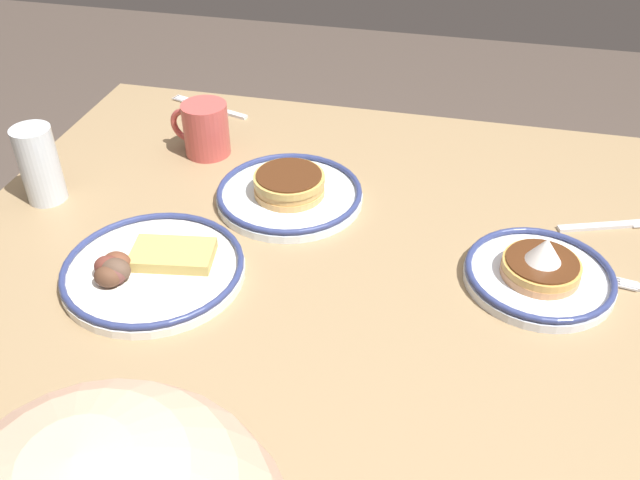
# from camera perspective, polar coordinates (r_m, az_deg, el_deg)

# --- Properties ---
(dining_table) EXTENTS (1.32, 0.95, 0.75)m
(dining_table) POSITION_cam_1_polar(r_m,az_deg,el_deg) (1.14, 3.62, -3.60)
(dining_table) COLOR #947954
(dining_table) RESTS_ON ground_plane
(plate_near_main) EXTENTS (0.25, 0.25, 0.05)m
(plate_near_main) POSITION_cam_1_polar(r_m,az_deg,el_deg) (1.19, -2.55, 4.03)
(plate_near_main) COLOR white
(plate_near_main) RESTS_ON dining_table
(plate_center_pancakes) EXTENTS (0.27, 0.27, 0.05)m
(plate_center_pancakes) POSITION_cam_1_polar(r_m,az_deg,el_deg) (1.05, -13.88, -2.29)
(plate_center_pancakes) COLOR white
(plate_center_pancakes) RESTS_ON dining_table
(plate_far_companion) EXTENTS (0.22, 0.22, 0.08)m
(plate_far_companion) POSITION_cam_1_polar(r_m,az_deg,el_deg) (1.06, 17.79, -2.57)
(plate_far_companion) COLOR white
(plate_far_companion) RESTS_ON dining_table
(coffee_mug) EXTENTS (0.12, 0.09, 0.10)m
(coffee_mug) POSITION_cam_1_polar(r_m,az_deg,el_deg) (1.33, -9.56, 9.14)
(coffee_mug) COLOR #BF4C47
(coffee_mug) RESTS_ON dining_table
(drinking_glass) EXTENTS (0.07, 0.07, 0.14)m
(drinking_glass) POSITION_cam_1_polar(r_m,az_deg,el_deg) (1.26, -22.21, 5.54)
(drinking_glass) COLOR silver
(drinking_glass) RESTS_ON dining_table
(fork_far) EXTENTS (0.19, 0.07, 0.01)m
(fork_far) POSITION_cam_1_polar(r_m,az_deg,el_deg) (1.52, -9.21, 10.85)
(fork_far) COLOR silver
(fork_far) RESTS_ON dining_table
(butter_knife) EXTENTS (0.21, 0.09, 0.01)m
(butter_knife) POSITION_cam_1_polar(r_m,az_deg,el_deg) (1.23, 23.74, 1.17)
(butter_knife) COLOR silver
(butter_knife) RESTS_ON dining_table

